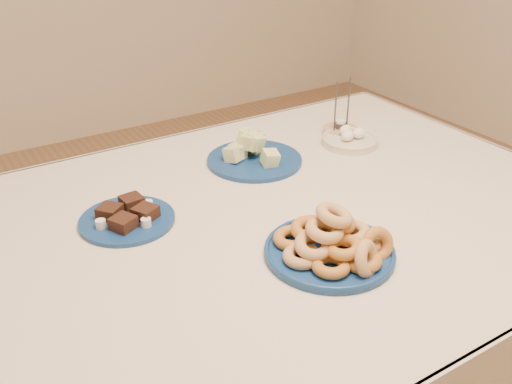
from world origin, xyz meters
TOP-DOWN VIEW (x-y plane):
  - dining_table at (0.00, 0.00)m, footprint 1.71×1.11m
  - donut_platter at (0.08, -0.21)m, footprint 0.34×0.34m
  - melon_plate at (0.18, 0.26)m, footprint 0.33×0.33m
  - brownie_plate at (-0.22, 0.14)m, footprint 0.28×0.28m
  - candle_holder at (0.51, 0.28)m, footprint 0.12×0.12m
  - egg_bowl at (0.49, 0.21)m, footprint 0.19×0.19m

SIDE VIEW (x-z plane):
  - dining_table at x=0.00m, z-range 0.27..1.02m
  - brownie_plate at x=-0.22m, z-range 0.74..0.78m
  - candle_holder at x=0.51m, z-range 0.68..0.85m
  - egg_bowl at x=0.49m, z-range 0.74..0.79m
  - melon_plate at x=0.18m, z-range 0.73..0.82m
  - donut_platter at x=0.08m, z-range 0.72..0.84m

